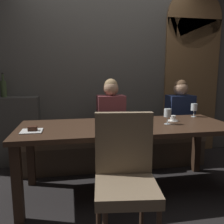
# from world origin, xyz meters

# --- Properties ---
(ground) EXTENTS (9.00, 9.00, 0.00)m
(ground) POSITION_xyz_m (0.00, 0.00, 0.00)
(ground) COLOR black
(back_wall_tiled) EXTENTS (6.00, 0.12, 3.00)m
(back_wall_tiled) POSITION_xyz_m (0.00, 1.22, 1.50)
(back_wall_tiled) COLOR #4C4944
(back_wall_tiled) RESTS_ON ground
(arched_door) EXTENTS (0.90, 0.05, 2.55)m
(arched_door) POSITION_xyz_m (1.35, 1.15, 1.36)
(arched_door) COLOR brown
(arched_door) RESTS_ON ground
(dining_table) EXTENTS (2.20, 0.84, 0.74)m
(dining_table) POSITION_xyz_m (0.00, 0.00, 0.65)
(dining_table) COLOR #342217
(dining_table) RESTS_ON ground
(banquette_bench) EXTENTS (2.50, 0.44, 0.45)m
(banquette_bench) POSITION_xyz_m (0.00, 0.70, 0.23)
(banquette_bench) COLOR #4A3C2E
(banquette_bench) RESTS_ON ground
(chair_near_side) EXTENTS (0.49, 0.49, 0.98)m
(chair_near_side) POSITION_xyz_m (-0.19, -0.72, 0.56)
(chair_near_side) COLOR #3D281C
(chair_near_side) RESTS_ON ground
(diner_redhead) EXTENTS (0.36, 0.24, 0.75)m
(diner_redhead) POSITION_xyz_m (-0.04, 0.69, 0.80)
(diner_redhead) COLOR brown
(diner_redhead) RESTS_ON banquette_bench
(diner_bearded) EXTENTS (0.36, 0.24, 0.74)m
(diner_bearded) POSITION_xyz_m (0.95, 0.70, 0.80)
(diner_bearded) COLOR #192342
(diner_bearded) RESTS_ON banquette_bench
(wine_bottle_pale_label) EXTENTS (0.08, 0.08, 0.33)m
(wine_bottle_pale_label) POSITION_xyz_m (-1.45, 1.05, 1.07)
(wine_bottle_pale_label) COLOR #384728
(wine_bottle_pale_label) RESTS_ON back_counter
(wine_glass_far_right) EXTENTS (0.08, 0.08, 0.16)m
(wine_glass_far_right) POSITION_xyz_m (0.93, 0.29, 0.86)
(wine_glass_far_right) COLOR silver
(wine_glass_far_right) RESTS_ON dining_table
(wine_glass_center_back) EXTENTS (0.08, 0.08, 0.16)m
(wine_glass_center_back) POSITION_xyz_m (-0.01, -0.29, 0.85)
(wine_glass_center_back) COLOR silver
(wine_glass_center_back) RESTS_ON dining_table
(wine_glass_far_left) EXTENTS (0.08, 0.08, 0.16)m
(wine_glass_far_left) POSITION_xyz_m (0.43, -0.04, 0.85)
(wine_glass_far_left) COLOR silver
(wine_glass_far_left) RESTS_ON dining_table
(espresso_cup) EXTENTS (0.12, 0.12, 0.06)m
(espresso_cup) POSITION_xyz_m (0.56, 0.09, 0.77)
(espresso_cup) COLOR white
(espresso_cup) RESTS_ON dining_table
(dessert_plate) EXTENTS (0.19, 0.19, 0.05)m
(dessert_plate) POSITION_xyz_m (-0.92, -0.12, 0.75)
(dessert_plate) COLOR white
(dessert_plate) RESTS_ON dining_table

